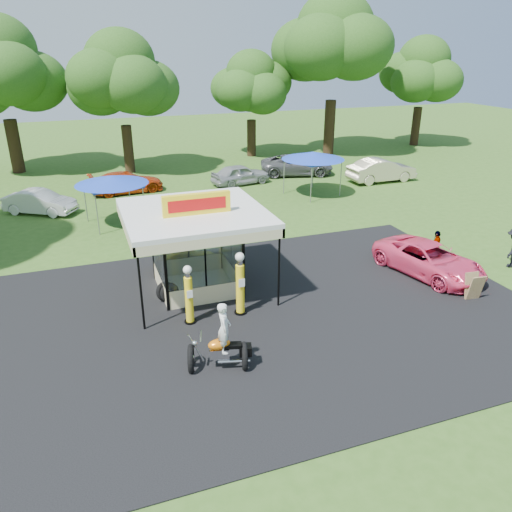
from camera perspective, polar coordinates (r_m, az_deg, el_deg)
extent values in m
plane|color=#34591B|center=(17.22, 3.98, -9.70)|extent=(120.00, 120.00, 0.00)
cube|color=black|center=(18.78, 1.52, -6.57)|extent=(20.00, 14.00, 0.04)
cube|color=white|center=(20.80, -6.66, -3.61)|extent=(3.00, 3.00, 0.06)
cube|color=white|center=(19.57, -7.10, 4.97)|extent=(5.40, 5.40, 0.18)
cube|color=yellow|center=(18.96, -6.82, 5.94)|extent=(2.60, 0.25, 0.80)
cube|color=red|center=(18.84, -6.72, 5.84)|extent=(2.21, 0.02, 0.45)
cylinder|color=black|center=(17.48, -13.04, -3.72)|extent=(0.08, 0.08, 3.20)
cylinder|color=black|center=(18.62, 2.64, -1.40)|extent=(0.08, 0.08, 3.20)
cylinder|color=black|center=(18.34, -7.51, -7.47)|extent=(0.42, 0.42, 0.10)
cylinder|color=yellow|center=(17.90, -7.66, -4.94)|extent=(0.29, 0.29, 1.73)
cylinder|color=silver|center=(17.47, -7.82, -2.15)|extent=(0.19, 0.19, 0.19)
sphere|color=white|center=(17.39, -7.85, -1.57)|extent=(0.31, 0.31, 0.31)
cube|color=white|center=(17.61, -7.58, -4.36)|extent=(0.21, 0.02, 0.29)
cylinder|color=black|center=(18.78, -1.78, -6.47)|extent=(0.46, 0.46, 0.11)
cylinder|color=yellow|center=(18.31, -1.82, -3.74)|extent=(0.32, 0.32, 1.89)
cylinder|color=silver|center=(17.86, -1.86, -0.73)|extent=(0.21, 0.21, 0.21)
sphere|color=white|center=(17.78, -1.87, -0.11)|extent=(0.34, 0.34, 0.34)
cube|color=white|center=(18.01, -1.64, -3.10)|extent=(0.23, 0.02, 0.32)
torus|color=black|center=(15.78, -7.44, -11.58)|extent=(0.41, 0.94, 0.92)
torus|color=black|center=(15.78, -1.34, -11.38)|extent=(0.41, 0.94, 0.92)
cube|color=silver|center=(15.66, -4.20, -10.96)|extent=(0.66, 0.45, 0.33)
ellipsoid|color=orange|center=(15.49, -4.24, -10.01)|extent=(0.70, 0.40, 0.33)
cube|color=black|center=(15.53, -2.79, -10.17)|extent=(0.66, 0.43, 0.11)
cube|color=black|center=(15.65, -1.22, -10.68)|extent=(0.47, 0.46, 0.31)
cylinder|color=silver|center=(15.56, -6.90, -10.37)|extent=(0.49, 0.19, 0.98)
cylinder|color=silver|center=(15.34, -6.35, -9.15)|extent=(0.22, 0.65, 0.05)
sphere|color=silver|center=(15.47, -7.01, -9.86)|extent=(0.18, 0.18, 0.18)
imported|color=white|center=(15.19, -3.67, -8.18)|extent=(0.54, 0.68, 1.65)
torus|color=black|center=(19.74, -9.85, -4.13)|extent=(0.87, 0.60, 0.82)
torus|color=black|center=(19.86, -10.34, -3.99)|extent=(0.89, 0.68, 0.82)
cube|color=#593819|center=(21.26, 23.86, -3.40)|extent=(0.62, 0.33, 1.07)
cube|color=#593819|center=(21.42, 23.39, -3.12)|extent=(0.62, 0.33, 1.07)
imported|color=yellow|center=(22.57, -8.05, -0.22)|extent=(2.82, 1.13, 0.96)
imported|color=#FF4575|center=(22.92, 19.16, -0.37)|extent=(3.38, 5.40, 1.39)
imported|color=gray|center=(24.16, 19.87, 0.96)|extent=(0.98, 0.85, 1.58)
imported|color=silver|center=(32.39, -23.48, 5.68)|extent=(4.41, 3.50, 1.40)
imported|color=#BC3A0E|center=(35.28, -14.57, 8.15)|extent=(5.06, 2.48, 1.41)
imported|color=#9D9DA1|center=(36.31, -1.79, 9.31)|extent=(4.49, 2.46, 1.45)
imported|color=#5A5A5C|center=(39.21, 4.70, 10.33)|extent=(5.97, 3.82, 1.53)
imported|color=beige|center=(38.18, 14.16, 9.49)|extent=(5.12, 1.86, 1.68)
cylinder|color=gray|center=(30.09, -18.50, 5.98)|extent=(0.05, 0.05, 2.20)
cylinder|color=gray|center=(30.23, -13.69, 6.59)|extent=(0.05, 0.05, 2.20)
cylinder|color=gray|center=(27.65, -18.25, 4.57)|extent=(0.05, 0.05, 2.20)
cylinder|color=gray|center=(27.80, -13.02, 5.24)|extent=(0.05, 0.05, 2.20)
cube|color=#1D3FBD|center=(28.61, -16.12, 7.83)|extent=(2.74, 2.74, 0.11)
cone|color=#1D3FBD|center=(28.54, -16.18, 8.38)|extent=(3.95, 3.95, 0.46)
cylinder|color=gray|center=(34.41, 3.43, 9.23)|extent=(0.06, 0.06, 2.29)
cylinder|color=gray|center=(35.53, 7.44, 9.52)|extent=(0.06, 0.06, 2.29)
cylinder|color=gray|center=(32.06, 5.32, 8.15)|extent=(0.06, 0.06, 2.29)
cylinder|color=gray|center=(33.25, 9.52, 8.47)|extent=(0.06, 0.06, 2.29)
cube|color=#1D3FBD|center=(33.52, 6.52, 10.86)|extent=(2.86, 2.86, 0.11)
cone|color=#1D3FBD|center=(33.46, 6.54, 11.36)|extent=(4.12, 4.12, 0.48)
cylinder|color=black|center=(43.92, -25.86, 11.22)|extent=(0.96, 0.96, 4.07)
ellipsoid|color=#214A15|center=(43.37, -27.08, 17.89)|extent=(9.45, 9.45, 8.10)
cylinder|color=black|center=(40.96, -14.39, 11.75)|extent=(0.78, 0.78, 3.64)
ellipsoid|color=#214A15|center=(40.37, -15.07, 18.34)|extent=(8.73, 8.73, 7.49)
cylinder|color=black|center=(46.09, -0.52, 13.34)|extent=(0.80, 0.80, 3.18)
ellipsoid|color=#214A15|center=(45.59, -0.54, 18.38)|extent=(7.42, 7.42, 6.36)
cylinder|color=black|center=(47.26, 8.39, 14.33)|extent=(0.96, 0.96, 4.79)
ellipsoid|color=#214A15|center=(46.76, 8.84, 21.77)|extent=(11.19, 11.19, 9.59)
cylinder|color=black|center=(53.78, 17.80, 13.94)|extent=(0.83, 0.83, 3.68)
ellipsoid|color=#214A15|center=(53.34, 18.42, 18.82)|extent=(8.32, 8.32, 7.13)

